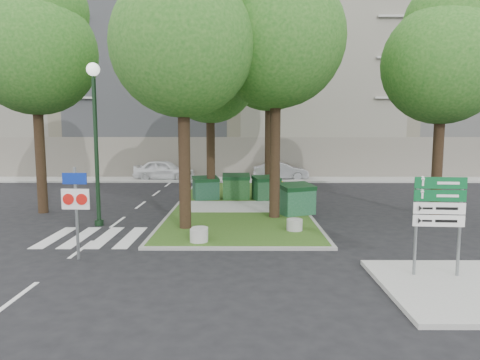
{
  "coord_description": "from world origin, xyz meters",
  "views": [
    {
      "loc": [
        0.63,
        -13.27,
        3.81
      ],
      "look_at": [
        0.56,
        1.94,
        2.0
      ],
      "focal_mm": 32.0,
      "sensor_mm": 36.0,
      "label": 1
    }
  ],
  "objects_px": {
    "bollard_left": "(199,235)",
    "directional_sign": "(439,210)",
    "tree_street_right": "(445,53)",
    "car_white": "(164,170)",
    "tree_median_mid": "(212,67)",
    "litter_bin": "(280,187)",
    "tree_median_far": "(271,50)",
    "dumpster_a": "(206,188)",
    "dumpster_b": "(236,187)",
    "street_lamp": "(95,125)",
    "car_silver": "(281,171)",
    "tree_median_near_left": "(185,31)",
    "traffic_sign_pole": "(76,201)",
    "tree_street_left": "(37,41)",
    "bollard_right": "(294,225)",
    "bollard_mid": "(200,233)",
    "dumpster_d": "(296,199)",
    "dumpster_c": "(266,188)",
    "tree_median_near_right": "(278,25)"
  },
  "relations": [
    {
      "from": "tree_street_right",
      "to": "bollard_mid",
      "type": "relative_size",
      "value": 17.92
    },
    {
      "from": "tree_median_far",
      "to": "bollard_mid",
      "type": "xyz_separation_m",
      "value": [
        -3.08,
        -11.24,
        -8.0
      ]
    },
    {
      "from": "tree_street_right",
      "to": "tree_median_mid",
      "type": "bearing_deg",
      "value": 158.2
    },
    {
      "from": "dumpster_c",
      "to": "dumpster_d",
      "type": "xyz_separation_m",
      "value": [
        1.08,
        -3.89,
        0.05
      ]
    },
    {
      "from": "tree_street_right",
      "to": "car_white",
      "type": "relative_size",
      "value": 2.23
    },
    {
      "from": "dumpster_a",
      "to": "car_white",
      "type": "distance_m",
      "value": 10.2
    },
    {
      "from": "tree_median_near_left",
      "to": "bollard_right",
      "type": "distance_m",
      "value": 8.05
    },
    {
      "from": "tree_median_far",
      "to": "dumpster_a",
      "type": "height_order",
      "value": "tree_median_far"
    },
    {
      "from": "street_lamp",
      "to": "dumpster_d",
      "type": "bearing_deg",
      "value": 12.33
    },
    {
      "from": "litter_bin",
      "to": "car_silver",
      "type": "height_order",
      "value": "car_silver"
    },
    {
      "from": "dumpster_a",
      "to": "traffic_sign_pole",
      "type": "height_order",
      "value": "traffic_sign_pole"
    },
    {
      "from": "dumpster_d",
      "to": "traffic_sign_pole",
      "type": "distance_m",
      "value": 9.54
    },
    {
      "from": "dumpster_b",
      "to": "directional_sign",
      "type": "xyz_separation_m",
      "value": [
        5.24,
        -12.03,
        1.02
      ]
    },
    {
      "from": "bollard_right",
      "to": "car_white",
      "type": "xyz_separation_m",
      "value": [
        -7.74,
        16.41,
        0.44
      ]
    },
    {
      "from": "directional_sign",
      "to": "bollard_left",
      "type": "bearing_deg",
      "value": 157.58
    },
    {
      "from": "dumpster_b",
      "to": "bollard_mid",
      "type": "xyz_separation_m",
      "value": [
        -1.11,
        -8.48,
        -0.45
      ]
    },
    {
      "from": "bollard_right",
      "to": "car_silver",
      "type": "distance_m",
      "value": 16.67
    },
    {
      "from": "tree_street_left",
      "to": "bollard_mid",
      "type": "distance_m",
      "value": 11.8
    },
    {
      "from": "tree_median_mid",
      "to": "tree_median_far",
      "type": "bearing_deg",
      "value": 43.15
    },
    {
      "from": "dumpster_a",
      "to": "dumpster_c",
      "type": "relative_size",
      "value": 0.96
    },
    {
      "from": "bollard_left",
      "to": "street_lamp",
      "type": "bearing_deg",
      "value": 145.95
    },
    {
      "from": "dumpster_d",
      "to": "bollard_mid",
      "type": "relative_size",
      "value": 3.15
    },
    {
      "from": "dumpster_b",
      "to": "litter_bin",
      "type": "height_order",
      "value": "dumpster_b"
    },
    {
      "from": "tree_median_far",
      "to": "tree_street_right",
      "type": "xyz_separation_m",
      "value": [
        6.8,
        -7.0,
        -1.34
      ]
    },
    {
      "from": "tree_median_near_left",
      "to": "bollard_mid",
      "type": "height_order",
      "value": "tree_median_near_left"
    },
    {
      "from": "dumpster_c",
      "to": "street_lamp",
      "type": "height_order",
      "value": "street_lamp"
    },
    {
      "from": "tree_median_mid",
      "to": "directional_sign",
      "type": "distance_m",
      "value": 14.41
    },
    {
      "from": "tree_median_near_left",
      "to": "tree_median_near_right",
      "type": "xyz_separation_m",
      "value": [
        3.5,
        2.0,
        0.67
      ]
    },
    {
      "from": "tree_median_near_left",
      "to": "tree_median_mid",
      "type": "bearing_deg",
      "value": 85.6
    },
    {
      "from": "dumpster_d",
      "to": "bollard_mid",
      "type": "height_order",
      "value": "dumpster_d"
    },
    {
      "from": "bollard_mid",
      "to": "street_lamp",
      "type": "distance_m",
      "value": 6.18
    },
    {
      "from": "tree_median_mid",
      "to": "car_white",
      "type": "height_order",
      "value": "tree_median_mid"
    },
    {
      "from": "bollard_left",
      "to": "tree_median_near_left",
      "type": "bearing_deg",
      "value": 106.72
    },
    {
      "from": "dumpster_c",
      "to": "street_lamp",
      "type": "relative_size",
      "value": 0.25
    },
    {
      "from": "bollard_left",
      "to": "directional_sign",
      "type": "relative_size",
      "value": 0.24
    },
    {
      "from": "bollard_left",
      "to": "bollard_mid",
      "type": "xyz_separation_m",
      "value": [
        -0.0,
        0.32,
        -0.01
      ]
    },
    {
      "from": "traffic_sign_pole",
      "to": "car_white",
      "type": "distance_m",
      "value": 19.62
    },
    {
      "from": "bollard_right",
      "to": "bollard_left",
      "type": "bearing_deg",
      "value": -154.39
    },
    {
      "from": "dumpster_a",
      "to": "litter_bin",
      "type": "relative_size",
      "value": 2.4
    },
    {
      "from": "street_lamp",
      "to": "traffic_sign_pole",
      "type": "bearing_deg",
      "value": -78.95
    },
    {
      "from": "tree_median_near_left",
      "to": "tree_median_far",
      "type": "bearing_deg",
      "value": 68.72
    },
    {
      "from": "dumpster_d",
      "to": "tree_median_mid",
      "type": "bearing_deg",
      "value": 110.56
    },
    {
      "from": "tree_median_mid",
      "to": "litter_bin",
      "type": "bearing_deg",
      "value": 35.64
    },
    {
      "from": "street_lamp",
      "to": "car_silver",
      "type": "height_order",
      "value": "street_lamp"
    },
    {
      "from": "dumpster_c",
      "to": "dumpster_d",
      "type": "height_order",
      "value": "dumpster_d"
    },
    {
      "from": "bollard_left",
      "to": "directional_sign",
      "type": "height_order",
      "value": "directional_sign"
    },
    {
      "from": "street_lamp",
      "to": "car_silver",
      "type": "bearing_deg",
      "value": 60.74
    },
    {
      "from": "tree_median_mid",
      "to": "car_silver",
      "type": "distance_m",
      "value": 12.39
    },
    {
      "from": "tree_street_left",
      "to": "tree_median_mid",
      "type": "bearing_deg",
      "value": 21.8
    },
    {
      "from": "tree_median_near_left",
      "to": "tree_median_mid",
      "type": "relative_size",
      "value": 1.05
    }
  ]
}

